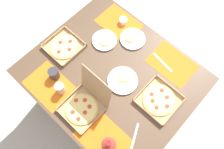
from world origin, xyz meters
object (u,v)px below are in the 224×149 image
pizza_box_corner_right (85,104)px  condiment_bowl (123,21)px  soda_bottle (109,146)px  pizza_box_edge_far (159,100)px  plate_near_right (132,39)px  cup_clear_right (54,74)px  pizza_box_center (64,46)px  plate_near_left (123,80)px  plate_middle (105,41)px  cup_spare (60,88)px

pizza_box_corner_right → condiment_bowl: bearing=111.6°
soda_bottle → pizza_box_edge_far: bearing=85.8°
plate_near_right → cup_clear_right: size_ratio=2.30×
pizza_box_center → plate_near_left: size_ratio=1.15×
pizza_box_edge_far → pizza_box_center: same height
pizza_box_corner_right → soda_bottle: 0.36m
pizza_box_center → plate_middle: 0.34m
plate_near_right → cup_clear_right: 0.70m
plate_near_right → plate_near_left: 0.38m
pizza_box_edge_far → condiment_bowl: (-0.66, 0.34, 0.01)m
plate_near_left → cup_clear_right: bearing=-141.2°
pizza_box_corner_right → cup_spare: pizza_box_corner_right is taller
pizza_box_edge_far → plate_middle: 0.66m
plate_near_right → soda_bottle: soda_bottle is taller
pizza_box_edge_far → condiment_bowl: condiment_bowl is taller
pizza_box_corner_right → cup_spare: bearing=-169.6°
cup_clear_right → pizza_box_corner_right: bearing=-1.0°
plate_near_right → pizza_box_center: bearing=-129.5°
pizza_box_center → cup_clear_right: 0.27m
condiment_bowl → plate_near_left: bearing=-48.4°
pizza_box_edge_far → cup_spare: (-0.59, -0.44, 0.04)m
pizza_box_center → soda_bottle: 0.89m
pizza_box_edge_far → soda_bottle: 0.52m
pizza_box_edge_far → cup_clear_right: 0.82m
soda_bottle → cup_clear_right: bearing=171.3°
plate_near_left → condiment_bowl: (-0.36, 0.41, 0.01)m
soda_bottle → cup_spare: (-0.55, 0.06, -0.08)m
pizza_box_center → plate_near_right: (0.36, 0.44, -0.00)m
pizza_box_corner_right → plate_near_left: 0.35m
pizza_box_corner_right → plate_near_left: bearing=78.5°
pizza_box_edge_far → condiment_bowl: bearing=152.8°
soda_bottle → cup_clear_right: (-0.68, 0.10, -0.09)m
pizza_box_center → pizza_box_corner_right: bearing=-25.2°
pizza_box_center → condiment_bowl: condiment_bowl is taller
condiment_bowl → pizza_box_edge_far: bearing=-27.2°
cup_spare → condiment_bowl: cup_spare is taller
plate_middle → plate_near_right: same height
soda_bottle → condiment_bowl: size_ratio=4.60×
cup_spare → pizza_box_center: bearing=135.1°
pizza_box_center → plate_near_right: bearing=50.5°
pizza_box_center → condiment_bowl: 0.55m
pizza_box_center → cup_spare: bearing=-44.9°
cup_clear_right → condiment_bowl: 0.74m
pizza_box_edge_far → cup_spare: 0.74m
soda_bottle → cup_spare: bearing=174.0°
pizza_box_edge_far → pizza_box_corner_right: 0.55m
pizza_box_corner_right → cup_spare: 0.22m
plate_near_left → soda_bottle: soda_bottle is taller
pizza_box_edge_far → cup_clear_right: cup_clear_right is taller
pizza_box_edge_far → plate_middle: pizza_box_edge_far is taller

